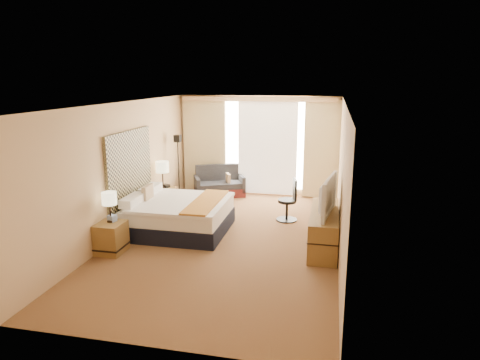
% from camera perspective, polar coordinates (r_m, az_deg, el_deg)
% --- Properties ---
extents(floor, '(4.20, 7.00, 0.02)m').
position_cam_1_polar(floor, '(8.37, -1.73, -7.90)').
color(floor, '#502217').
rests_on(floor, ground).
extents(ceiling, '(4.20, 7.00, 0.02)m').
position_cam_1_polar(ceiling, '(7.81, -1.86, 10.17)').
color(ceiling, white).
rests_on(ceiling, wall_back).
extents(wall_back, '(4.20, 0.02, 2.60)m').
position_cam_1_polar(wall_back, '(11.36, 2.49, 4.61)').
color(wall_back, tan).
rests_on(wall_back, ground).
extents(wall_front, '(4.20, 0.02, 2.60)m').
position_cam_1_polar(wall_front, '(4.81, -12.01, -8.19)').
color(wall_front, tan).
rests_on(wall_front, ground).
extents(wall_left, '(0.02, 7.00, 2.60)m').
position_cam_1_polar(wall_left, '(8.73, -15.30, 1.43)').
color(wall_left, tan).
rests_on(wall_left, ground).
extents(wall_right, '(0.02, 7.00, 2.60)m').
position_cam_1_polar(wall_right, '(7.76, 13.42, 0.07)').
color(wall_right, tan).
rests_on(wall_right, ground).
extents(headboard, '(0.06, 1.85, 1.50)m').
position_cam_1_polar(headboard, '(8.89, -14.48, 1.56)').
color(headboard, black).
rests_on(headboard, wall_left).
extents(nightstand_left, '(0.45, 0.52, 0.55)m').
position_cam_1_polar(nightstand_left, '(8.02, -16.81, -7.38)').
color(nightstand_left, brown).
rests_on(nightstand_left, floor).
extents(nightstand_right, '(0.45, 0.52, 0.55)m').
position_cam_1_polar(nightstand_right, '(10.15, -10.05, -2.59)').
color(nightstand_right, brown).
rests_on(nightstand_right, floor).
extents(media_dresser, '(0.50, 1.80, 0.70)m').
position_cam_1_polar(media_dresser, '(8.03, 11.12, -6.44)').
color(media_dresser, brown).
rests_on(media_dresser, floor).
extents(window, '(2.30, 0.02, 2.30)m').
position_cam_1_polar(window, '(11.29, 3.72, 4.65)').
color(window, white).
rests_on(window, wall_back).
extents(curtains, '(4.12, 0.19, 2.56)m').
position_cam_1_polar(curtains, '(11.23, 2.38, 5.08)').
color(curtains, beige).
rests_on(curtains, floor).
extents(bed, '(1.91, 1.75, 0.93)m').
position_cam_1_polar(bed, '(8.76, -8.14, -4.67)').
color(bed, black).
rests_on(bed, floor).
extents(loveseat, '(1.44, 1.16, 0.80)m').
position_cam_1_polar(loveseat, '(11.32, -2.77, -0.77)').
color(loveseat, '#531917').
rests_on(loveseat, floor).
extents(floor_lamp, '(0.21, 0.21, 1.68)m').
position_cam_1_polar(floor_lamp, '(10.74, -8.26, 3.36)').
color(floor_lamp, black).
rests_on(floor_lamp, floor).
extents(desk_chair, '(0.45, 0.45, 0.93)m').
position_cam_1_polar(desk_chair, '(9.37, 6.59, -2.95)').
color(desk_chair, black).
rests_on(desk_chair, floor).
extents(lamp_left, '(0.26, 0.26, 0.55)m').
position_cam_1_polar(lamp_left, '(7.86, -17.04, -2.45)').
color(lamp_left, black).
rests_on(lamp_left, nightstand_left).
extents(lamp_right, '(0.30, 0.30, 0.62)m').
position_cam_1_polar(lamp_right, '(10.04, -10.33, 1.67)').
color(lamp_right, black).
rests_on(lamp_right, nightstand_right).
extents(tissue_box, '(0.15, 0.15, 0.12)m').
position_cam_1_polar(tissue_box, '(7.99, -16.68, -4.91)').
color(tissue_box, '#7F96C5').
rests_on(tissue_box, nightstand_left).
extents(telephone, '(0.22, 0.20, 0.07)m').
position_cam_1_polar(telephone, '(10.15, -9.90, -0.78)').
color(telephone, black).
rests_on(telephone, nightstand_right).
extents(television, '(0.33, 1.18, 0.68)m').
position_cam_1_polar(television, '(7.65, 10.94, -2.03)').
color(television, black).
rests_on(television, media_dresser).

